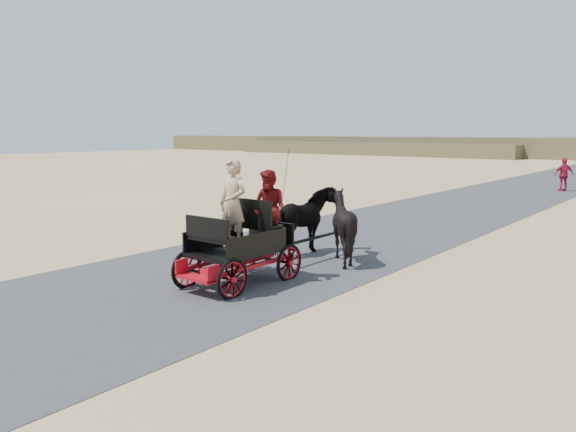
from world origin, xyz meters
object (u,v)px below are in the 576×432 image
Objects in this scene: horse_right at (343,226)px; carriage at (239,266)px; horse_left at (305,221)px; pedestrian at (564,175)px.

carriage is at bearing 79.61° from horse_right.
horse_left reaches higher than carriage.
horse_left is at bearing 0.00° from horse_right.
horse_right is (0.55, 3.00, 0.49)m from carriage.
horse_right is at bearing -180.00° from horse_left.
horse_right is at bearing 47.86° from pedestrian.
horse_right is (1.10, 0.00, 0.00)m from horse_left.
pedestrian reaches higher than horse_right.
carriage is 1.41× the size of horse_right.
horse_left is 20.63m from pedestrian.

